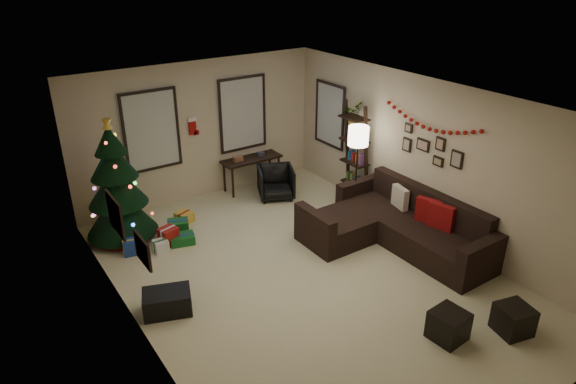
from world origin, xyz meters
The scene contains 29 objects.
floor centered at (0.00, 0.00, 0.00)m, with size 7.00×7.00×0.00m, color beige.
ceiling centered at (0.00, 0.00, 2.70)m, with size 7.00×7.00×0.00m, color white.
wall_back centered at (0.00, 3.50, 1.35)m, with size 5.00×5.00×0.00m, color beige.
wall_front centered at (0.00, -3.50, 1.35)m, with size 5.00×5.00×0.00m, color beige.
wall_left centered at (-2.50, 0.00, 1.35)m, with size 7.00×7.00×0.00m, color beige.
wall_right centered at (2.50, 0.00, 1.35)m, with size 7.00×7.00×0.00m, color beige.
window_back_left centered at (-0.95, 3.47, 1.55)m, with size 1.05×0.06×1.50m.
window_back_right centered at (0.95, 3.47, 1.55)m, with size 1.05×0.06×1.50m.
window_right_wall centered at (2.47, 2.55, 1.50)m, with size 0.06×0.90×1.30m.
christmas_tree centered at (-1.91, 2.71, 0.91)m, with size 1.18×1.18×2.20m.
presents centered at (-1.41, 2.23, 0.12)m, with size 1.50×1.01×0.30m.
sofa centered at (1.82, -0.05, 0.29)m, with size 2.00×2.89×0.90m.
pillow_red_a centered at (2.21, -0.66, 0.64)m, with size 0.11×0.43×0.43m, color maroon.
pillow_red_b centered at (2.21, -0.40, 0.64)m, with size 0.11×0.42×0.42m, color maroon.
pillow_cream centered at (2.21, 0.24, 0.63)m, with size 0.11×0.38×0.38m, color beige.
ottoman_near centered at (0.68, -2.16, 0.20)m, with size 0.41×0.41×0.39m, color black.
ottoman_far centered at (1.47, -2.55, 0.19)m, with size 0.41×0.41×0.39m, color black.
desk centered at (0.98, 3.22, 0.59)m, with size 1.25×0.45×0.67m.
desk_chair centered at (1.15, 2.57, 0.32)m, with size 0.63×0.59×0.64m, color black.
bookshelf centered at (2.30, 1.54, 0.97)m, with size 0.30×0.59×2.01m.
potted_plant centered at (2.30, 1.68, 1.83)m, with size 0.47×0.41×0.53m, color #4C4C4C.
floor_lamp centered at (1.95, 1.11, 1.44)m, with size 0.36×0.36×1.73m.
art_map centered at (-2.48, 0.71, 1.47)m, with size 0.04×0.60×0.50m.
art_abstract centered at (-2.48, -0.28, 1.44)m, with size 0.04×0.45×0.35m.
gallery centered at (2.48, -0.07, 1.57)m, with size 0.03×1.25×0.54m.
garland centered at (2.45, -0.02, 2.01)m, with size 0.08×1.90×0.30m, color #A5140C, non-canonical shape.
stocking_left centered at (-0.14, 3.46, 1.50)m, with size 0.20×0.05×0.36m.
stocking_right centered at (0.19, 3.61, 1.41)m, with size 0.20×0.05×0.36m.
storage_bin centered at (-2.07, 0.35, 0.16)m, with size 0.64×0.43×0.32m, color black.
Camera 1 is at (-3.91, -5.27, 4.48)m, focal length 31.96 mm.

